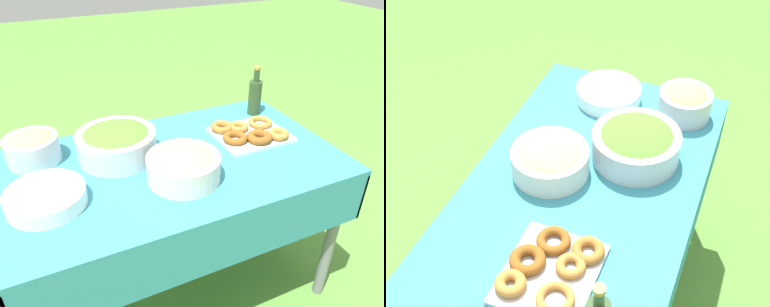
{
  "view_description": "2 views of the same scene",
  "coord_description": "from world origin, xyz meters",
  "views": [
    {
      "loc": [
        0.48,
        1.21,
        1.57
      ],
      "look_at": [
        -0.07,
        0.02,
        0.77
      ],
      "focal_mm": 35.0,
      "sensor_mm": 36.0,
      "label": 1
    },
    {
      "loc": [
        -1.25,
        -0.46,
        2.1
      ],
      "look_at": [
        0.07,
        0.05,
        0.82
      ],
      "focal_mm": 50.0,
      "sensor_mm": 36.0,
      "label": 2
    }
  ],
  "objects": [
    {
      "name": "ground_plane",
      "position": [
        0.0,
        0.0,
        0.0
      ],
      "size": [
        14.0,
        14.0,
        0.0
      ],
      "primitive_type": "plane",
      "color": "#568C38"
    },
    {
      "name": "picnic_table",
      "position": [
        0.0,
        0.0,
        0.65
      ],
      "size": [
        1.36,
        0.8,
        0.75
      ],
      "color": "teal",
      "rests_on": "ground_plane"
    },
    {
      "name": "salad_bowl",
      "position": [
        0.2,
        -0.13,
        0.82
      ],
      "size": [
        0.32,
        0.32,
        0.13
      ],
      "color": "silver",
      "rests_on": "picnic_table"
    },
    {
      "name": "pasta_bowl",
      "position": [
        0.02,
        0.13,
        0.81
      ],
      "size": [
        0.28,
        0.28,
        0.12
      ],
      "color": "silver",
      "rests_on": "picnic_table"
    },
    {
      "name": "donut_platter",
      "position": [
        -0.39,
        -0.04,
        0.77
      ],
      "size": [
        0.34,
        0.31,
        0.05
      ],
      "color": "silver",
      "rests_on": "picnic_table"
    },
    {
      "name": "plate_stack",
      "position": [
        0.51,
        0.08,
        0.78
      ],
      "size": [
        0.27,
        0.27,
        0.06
      ],
      "color": "white",
      "rests_on": "picnic_table"
    },
    {
      "name": "olive_oil_bottle",
      "position": [
        -0.54,
        -0.25,
        0.85
      ],
      "size": [
        0.06,
        0.06,
        0.25
      ],
      "color": "#2D4723",
      "rests_on": "picnic_table"
    },
    {
      "name": "bread_bowl",
      "position": [
        0.52,
        -0.24,
        0.82
      ],
      "size": [
        0.21,
        0.21,
        0.13
      ],
      "color": "silver",
      "rests_on": "picnic_table"
    }
  ]
}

